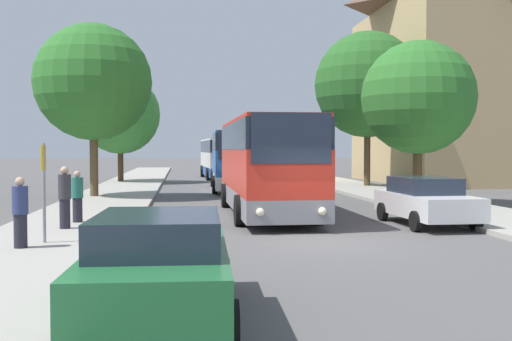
{
  "coord_description": "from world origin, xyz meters",
  "views": [
    {
      "loc": [
        -3.65,
        -15.1,
        2.45
      ],
      "look_at": [
        -0.38,
        11.14,
        1.49
      ],
      "focal_mm": 42.0,
      "sensor_mm": 36.0,
      "label": 1
    }
  ],
  "objects_px": {
    "parked_car_left_curb": "(159,265)",
    "pedestrian_walking_back": "(65,197)",
    "parked_car_right_far": "(301,174)",
    "tree_left_far": "(120,114)",
    "tree_left_near": "(93,82)",
    "bus_front": "(266,165)",
    "tree_right_mid": "(368,85)",
    "bus_middle": "(234,159)",
    "tree_right_near": "(418,98)",
    "pedestrian_waiting_near": "(20,212)",
    "pedestrian_waiting_far": "(77,196)",
    "parked_car_right_near": "(426,200)",
    "bus_rear": "(220,158)",
    "bus_stop_sign": "(44,181)"
  },
  "relations": [
    {
      "from": "pedestrian_waiting_far",
      "to": "pedestrian_walking_back",
      "type": "bearing_deg",
      "value": 87.24
    },
    {
      "from": "parked_car_right_far",
      "to": "tree_right_mid",
      "type": "height_order",
      "value": "tree_right_mid"
    },
    {
      "from": "bus_middle",
      "to": "parked_car_right_far",
      "type": "relative_size",
      "value": 2.53
    },
    {
      "from": "tree_left_near",
      "to": "tree_right_near",
      "type": "xyz_separation_m",
      "value": [
        14.47,
        -4.89,
        -1.01
      ]
    },
    {
      "from": "bus_rear",
      "to": "parked_car_left_curb",
      "type": "xyz_separation_m",
      "value": [
        -3.5,
        -40.86,
        -0.93
      ]
    },
    {
      "from": "bus_rear",
      "to": "tree_right_mid",
      "type": "height_order",
      "value": "tree_right_mid"
    },
    {
      "from": "bus_middle",
      "to": "tree_left_far",
      "type": "distance_m",
      "value": 11.18
    },
    {
      "from": "pedestrian_waiting_far",
      "to": "tree_right_near",
      "type": "distance_m",
      "value": 15.12
    },
    {
      "from": "pedestrian_walking_back",
      "to": "tree_left_near",
      "type": "bearing_deg",
      "value": -54.57
    },
    {
      "from": "parked_car_left_curb",
      "to": "bus_middle",
      "type": "bearing_deg",
      "value": 84.97
    },
    {
      "from": "parked_car_right_far",
      "to": "tree_left_near",
      "type": "bearing_deg",
      "value": 38.08
    },
    {
      "from": "pedestrian_waiting_near",
      "to": "tree_left_near",
      "type": "relative_size",
      "value": 0.2
    },
    {
      "from": "pedestrian_walking_back",
      "to": "tree_right_mid",
      "type": "distance_m",
      "value": 24.43
    },
    {
      "from": "tree_left_far",
      "to": "tree_right_mid",
      "type": "relative_size",
      "value": 0.79
    },
    {
      "from": "tree_left_far",
      "to": "tree_right_near",
      "type": "height_order",
      "value": "tree_left_far"
    },
    {
      "from": "bus_stop_sign",
      "to": "pedestrian_waiting_near",
      "type": "relative_size",
      "value": 1.48
    },
    {
      "from": "parked_car_right_near",
      "to": "tree_left_near",
      "type": "height_order",
      "value": "tree_left_near"
    },
    {
      "from": "bus_front",
      "to": "bus_stop_sign",
      "type": "bearing_deg",
      "value": -133.77
    },
    {
      "from": "bus_front",
      "to": "pedestrian_walking_back",
      "type": "bearing_deg",
      "value": -147.45
    },
    {
      "from": "pedestrian_waiting_far",
      "to": "tree_right_mid",
      "type": "distance_m",
      "value": 23.26
    },
    {
      "from": "parked_car_right_far",
      "to": "tree_right_mid",
      "type": "distance_m",
      "value": 7.13
    },
    {
      "from": "parked_car_right_near",
      "to": "parked_car_right_far",
      "type": "height_order",
      "value": "parked_car_right_near"
    },
    {
      "from": "parked_car_left_curb",
      "to": "pedestrian_walking_back",
      "type": "distance_m",
      "value": 9.7
    },
    {
      "from": "parked_car_right_far",
      "to": "tree_left_near",
      "type": "distance_m",
      "value": 15.47
    },
    {
      "from": "pedestrian_walking_back",
      "to": "parked_car_left_curb",
      "type": "bearing_deg",
      "value": 139.39
    },
    {
      "from": "parked_car_left_curb",
      "to": "pedestrian_waiting_far",
      "type": "bearing_deg",
      "value": 107.43
    },
    {
      "from": "bus_middle",
      "to": "pedestrian_waiting_near",
      "type": "distance_m",
      "value": 22.36
    },
    {
      "from": "pedestrian_walking_back",
      "to": "tree_left_near",
      "type": "xyz_separation_m",
      "value": [
        -0.89,
        12.16,
        4.62
      ]
    },
    {
      "from": "parked_car_right_far",
      "to": "pedestrian_waiting_near",
      "type": "relative_size",
      "value": 2.53
    },
    {
      "from": "bus_middle",
      "to": "tree_right_mid",
      "type": "distance_m",
      "value": 9.65
    },
    {
      "from": "pedestrian_waiting_near",
      "to": "tree_left_far",
      "type": "height_order",
      "value": "tree_left_far"
    },
    {
      "from": "parked_car_left_curb",
      "to": "tree_left_far",
      "type": "distance_m",
      "value": 35.38
    },
    {
      "from": "tree_left_far",
      "to": "pedestrian_waiting_near",
      "type": "bearing_deg",
      "value": -88.83
    },
    {
      "from": "parked_car_right_near",
      "to": "tree_right_near",
      "type": "relative_size",
      "value": 0.64
    },
    {
      "from": "tree_right_near",
      "to": "tree_left_near",
      "type": "bearing_deg",
      "value": 161.33
    },
    {
      "from": "parked_car_right_far",
      "to": "tree_left_far",
      "type": "distance_m",
      "value": 13.71
    },
    {
      "from": "parked_car_right_near",
      "to": "pedestrian_walking_back",
      "type": "height_order",
      "value": "pedestrian_walking_back"
    },
    {
      "from": "parked_car_right_near",
      "to": "tree_left_near",
      "type": "relative_size",
      "value": 0.54
    },
    {
      "from": "tree_left_far",
      "to": "parked_car_right_near",
      "type": "bearing_deg",
      "value": -64.32
    },
    {
      "from": "tree_right_mid",
      "to": "bus_stop_sign",
      "type": "bearing_deg",
      "value": -125.1
    },
    {
      "from": "parked_car_right_far",
      "to": "bus_stop_sign",
      "type": "bearing_deg",
      "value": 67.31
    },
    {
      "from": "bus_front",
      "to": "tree_right_mid",
      "type": "height_order",
      "value": "tree_right_mid"
    },
    {
      "from": "parked_car_left_curb",
      "to": "tree_right_near",
      "type": "xyz_separation_m",
      "value": [
        10.55,
        16.48,
        3.87
      ]
    },
    {
      "from": "parked_car_right_near",
      "to": "tree_right_mid",
      "type": "height_order",
      "value": "tree_right_mid"
    },
    {
      "from": "bus_front",
      "to": "tree_right_mid",
      "type": "distance_m",
      "value": 17.38
    },
    {
      "from": "pedestrian_waiting_near",
      "to": "tree_right_near",
      "type": "xyz_separation_m",
      "value": [
        13.95,
        10.62,
        3.7
      ]
    },
    {
      "from": "bus_front",
      "to": "bus_stop_sign",
      "type": "distance_m",
      "value": 9.32
    },
    {
      "from": "pedestrian_walking_back",
      "to": "tree_right_near",
      "type": "xyz_separation_m",
      "value": [
        13.58,
        7.27,
        3.61
      ]
    },
    {
      "from": "pedestrian_walking_back",
      "to": "parked_car_right_near",
      "type": "bearing_deg",
      "value": -145.88
    },
    {
      "from": "bus_front",
      "to": "tree_left_far",
      "type": "distance_m",
      "value": 23.02
    }
  ]
}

